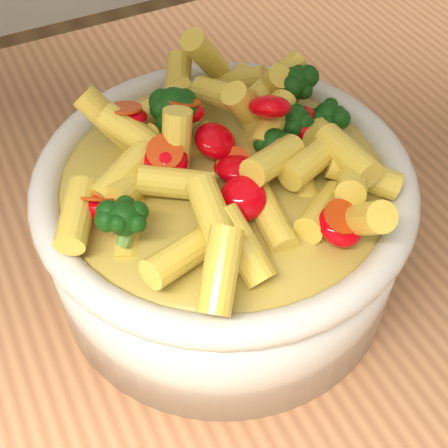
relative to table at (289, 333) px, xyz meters
name	(u,v)px	position (x,y,z in m)	size (l,w,h in m)	color
table	(289,333)	(0.00, 0.00, 0.00)	(1.20, 0.80, 0.90)	#B5794D
serving_bowl	(224,223)	(-0.06, 0.02, 0.16)	(0.25, 0.25, 0.11)	silver
pasta_salad	(224,151)	(-0.06, 0.02, 0.22)	(0.20, 0.20, 0.04)	#E8C549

